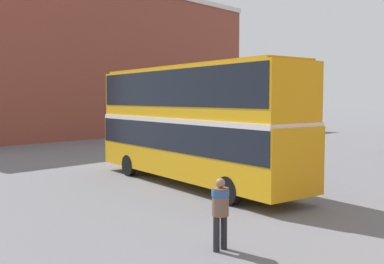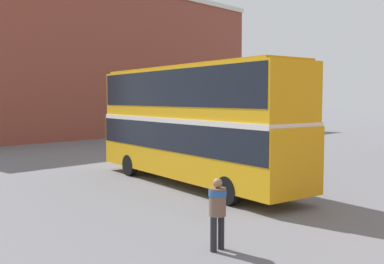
# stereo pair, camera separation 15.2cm
# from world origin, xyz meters

# --- Properties ---
(ground_plane) EXTENTS (240.00, 240.00, 0.00)m
(ground_plane) POSITION_xyz_m (0.00, 0.00, 0.00)
(ground_plane) COLOR slate
(building_row_left) EXTENTS (10.25, 36.23, 14.51)m
(building_row_left) POSITION_xyz_m (-27.24, 12.38, 7.26)
(building_row_left) COLOR brown
(building_row_left) RESTS_ON ground_plane
(double_decker_bus) EXTENTS (11.75, 4.70, 4.91)m
(double_decker_bus) POSITION_xyz_m (-1.46, -0.69, 2.80)
(double_decker_bus) COLOR gold
(double_decker_bus) RESTS_ON ground_plane
(pedestrian_foreground) EXTENTS (0.45, 0.45, 1.73)m
(pedestrian_foreground) POSITION_xyz_m (4.59, -6.24, 1.06)
(pedestrian_foreground) COLOR #232328
(pedestrian_foreground) RESTS_ON ground_plane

